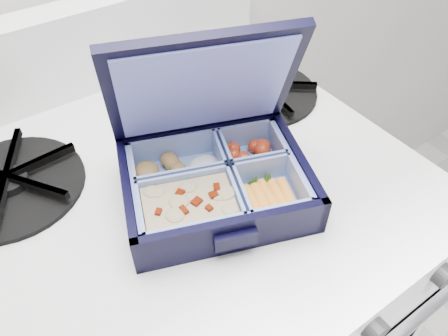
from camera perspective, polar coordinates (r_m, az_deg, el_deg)
stove at (r=0.89m, az=-3.72°, el=-19.19°), size 0.55×0.55×0.82m
bento_box at (r=0.50m, az=-1.10°, el=-1.97°), size 0.25×0.22×0.05m
burner_grate at (r=0.67m, az=4.83°, el=10.51°), size 0.22×0.22×0.02m
burner_grate_rear at (r=0.58m, az=-26.28°, el=-1.63°), size 0.19×0.19×0.02m
fork at (r=0.61m, az=-6.35°, el=5.30°), size 0.16×0.15×0.01m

